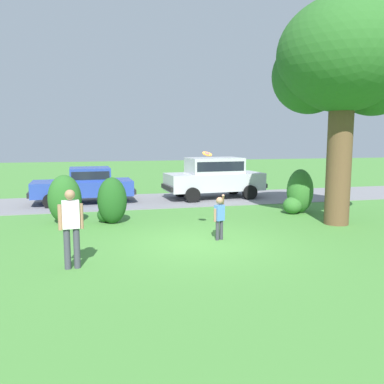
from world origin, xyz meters
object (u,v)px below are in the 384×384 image
at_px(oak_tree_large, 344,64).
at_px(parked_sedan, 85,184).
at_px(parked_suv, 214,176).
at_px(child_thrower, 219,215).
at_px(frisbee, 207,154).
at_px(adult_onlooker, 71,224).

distance_m(oak_tree_large, parked_sedan, 11.22).
distance_m(parked_suv, child_thrower, 7.81).
height_order(child_thrower, frisbee, frisbee).
bearing_deg(frisbee, oak_tree_large, 7.64).
height_order(child_thrower, adult_onlooker, adult_onlooker).
distance_m(parked_suv, adult_onlooker, 10.93).
bearing_deg(parked_suv, oak_tree_large, -69.43).
xyz_separation_m(parked_suv, frisbee, (-2.38, -6.93, 1.30)).
bearing_deg(frisbee, parked_suv, 71.01).
distance_m(frisbee, adult_onlooker, 4.49).
distance_m(parked_suv, frisbee, 7.44).
relative_size(parked_sedan, parked_suv, 0.92).
bearing_deg(adult_onlooker, parked_suv, 56.27).
xyz_separation_m(parked_suv, child_thrower, (-2.18, -7.49, -0.36)).
bearing_deg(parked_suv, frisbee, -108.99).
height_order(parked_suv, adult_onlooker, parked_suv).
bearing_deg(oak_tree_large, adult_onlooker, -161.64).
xyz_separation_m(oak_tree_large, adult_onlooker, (-8.43, -2.80, -4.18)).
bearing_deg(parked_sedan, oak_tree_large, -37.32).
relative_size(frisbee, adult_onlooker, 0.17).
bearing_deg(adult_onlooker, frisbee, 30.40).
height_order(parked_sedan, adult_onlooker, adult_onlooker).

